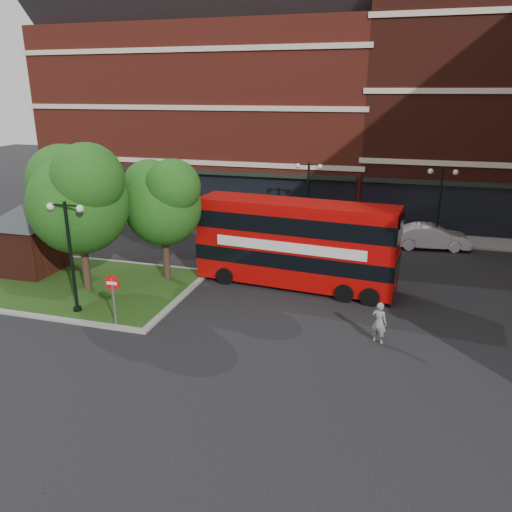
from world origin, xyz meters
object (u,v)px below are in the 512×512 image
(bus, at_px, (296,238))
(woman, at_px, (379,323))
(car_silver, at_px, (227,224))
(car_white, at_px, (431,237))

(bus, distance_m, woman, 6.78)
(woman, xyz_separation_m, car_silver, (-10.84, 13.33, -0.21))
(woman, height_order, car_white, woman)
(bus, bearing_deg, woman, -43.10)
(woman, height_order, car_silver, woman)
(bus, xyz_separation_m, car_silver, (-6.50, 8.38, -1.83))
(car_white, bearing_deg, bus, 134.13)
(bus, relative_size, car_white, 2.20)
(woman, bearing_deg, bus, -25.90)
(bus, bearing_deg, car_white, 56.63)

